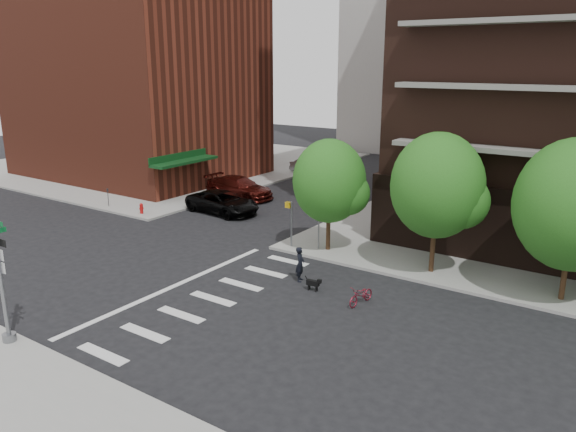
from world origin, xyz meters
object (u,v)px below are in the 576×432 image
Objects in this scene: traffic_signal at (1,278)px; scooter at (361,295)px; parked_car_black at (223,202)px; dog_walker at (300,264)px; parked_car_silver at (315,166)px; parked_car_maroon at (239,187)px; fire_hydrant at (141,208)px.

scooter is (9.25, 10.74, -2.27)m from traffic_signal.
dog_walker is (11.39, -7.49, 0.09)m from parked_car_black.
parked_car_black is 3.22× the size of dog_walker.
parked_car_black is 15.45m from parked_car_silver.
parked_car_black is 4.57m from parked_car_maroon.
parked_car_black is (-5.85, 18.98, -1.92)m from traffic_signal.
fire_hydrant is 16.03m from dog_walker.
parked_car_maroon is (-1.88, 4.16, 0.06)m from parked_car_black.
parked_car_maroon is at bearing 29.28° from parked_car_black.
parked_car_maroon reaches higher than parked_car_silver.
parked_car_silver is 26.40m from dog_walker.
traffic_signal is 12.89m from dog_walker.
scooter is (19.28, -4.55, -0.12)m from fire_hydrant.
traffic_signal is 35.23m from parked_car_silver.
traffic_signal reaches higher than fire_hydrant.
parked_car_silver is at bearing 102.69° from traffic_signal.
traffic_signal is at bearing 131.51° from dog_walker.
parked_car_black is at bearing 159.63° from scooter.
parked_car_maroon is at bearing 152.10° from scooter.
dog_walker is (15.57, -3.80, 0.31)m from fire_hydrant.
fire_hydrant is 0.42× the size of dog_walker.
dog_walker is at bearing -118.34° from parked_car_black.
parked_car_maroon is at bearing 73.68° from fire_hydrant.
fire_hydrant is 8.19m from parked_car_maroon.
scooter is (16.98, -23.58, -0.36)m from parked_car_silver.
parked_car_black is 0.97× the size of parked_car_maroon.
parked_car_silver is at bearing 134.02° from scooter.
traffic_signal is 8.20× the size of fire_hydrant.
scooter is at bearing 49.28° from traffic_signal.
traffic_signal is at bearing -157.90° from parked_car_black.
traffic_signal reaches higher than parked_car_black.
scooter is 3.81m from dog_walker.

